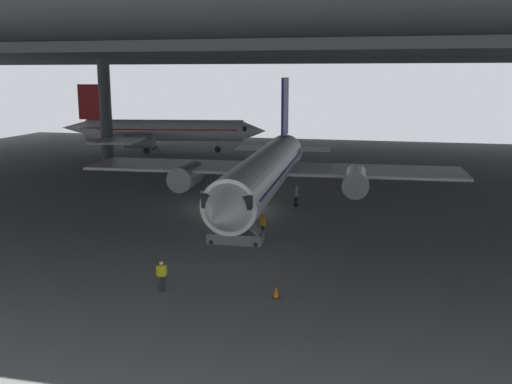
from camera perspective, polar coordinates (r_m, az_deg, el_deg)
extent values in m
plane|color=slate|center=(48.17, -2.23, -1.72)|extent=(110.00, 110.00, 0.00)
cylinder|color=#4C4F54|center=(79.43, -14.70, 7.95)|extent=(1.59, 1.59, 13.19)
cube|color=#38383D|center=(60.30, 1.30, 14.15)|extent=(121.00, 99.00, 1.20)
cube|color=#4C4F54|center=(36.47, -7.20, 14.21)|extent=(115.50, 0.50, 0.70)
cube|color=#4C4F54|center=(76.47, 3.97, 12.82)|extent=(115.50, 0.50, 0.70)
cylinder|color=white|center=(46.40, 0.84, 1.99)|extent=(4.89, 26.09, 3.48)
cone|color=white|center=(32.44, -3.41, -2.21)|extent=(3.63, 4.36, 3.41)
cube|color=black|center=(34.42, -2.55, -0.65)|extent=(3.09, 2.59, 0.77)
cone|color=white|center=(60.59, 3.12, 4.55)|extent=(3.26, 5.72, 2.96)
cube|color=navy|center=(58.05, 2.89, 8.45)|extent=(0.45, 3.80, 5.69)
cube|color=white|center=(57.21, 5.15, 4.28)|extent=(4.58, 3.08, 0.16)
cube|color=white|center=(57.84, 0.32, 4.41)|extent=(4.58, 3.08, 0.16)
cube|color=white|center=(50.01, 11.90, 2.03)|extent=(14.88, 7.11, 0.24)
cylinder|color=#9EA3A8|center=(48.23, 9.85, 1.03)|extent=(2.40, 4.64, 2.16)
cube|color=white|center=(52.66, -8.13, 2.63)|extent=(14.88, 7.11, 0.24)
cylinder|color=#9EA3A8|center=(50.45, -6.90, 1.57)|extent=(2.40, 4.64, 2.16)
cube|color=navy|center=(46.36, 0.84, 2.30)|extent=(4.85, 24.20, 0.16)
cylinder|color=#9EA3A8|center=(38.47, -1.31, -3.20)|extent=(0.20, 0.20, 1.15)
cylinder|color=black|center=(38.68, -1.31, -4.35)|extent=(0.35, 0.91, 0.90)
cylinder|color=#9EA3A8|center=(48.94, 4.03, -0.03)|extent=(0.20, 0.20, 1.15)
cylinder|color=black|center=(49.10, 4.01, -0.94)|extent=(0.35, 0.91, 0.90)
cylinder|color=#9EA3A8|center=(49.65, -1.35, 0.16)|extent=(0.20, 0.20, 1.15)
cylinder|color=black|center=(49.81, -1.34, -0.74)|extent=(0.35, 0.91, 0.90)
cube|color=slate|center=(38.65, -2.04, -4.52)|extent=(3.75, 1.70, 0.70)
cube|color=slate|center=(38.21, -2.06, -1.99)|extent=(3.48, 1.48, 2.91)
cube|color=slate|center=(38.29, -4.51, 0.17)|extent=(1.17, 1.36, 0.12)
cylinder|color=black|center=(37.62, -4.76, 0.74)|extent=(0.06, 0.06, 1.00)
cylinder|color=black|center=(38.76, -4.30, 1.07)|extent=(0.06, 0.06, 1.00)
cylinder|color=black|center=(38.40, -4.46, -4.97)|extent=(0.31, 0.14, 0.30)
cylinder|color=black|center=(39.70, -3.94, -4.41)|extent=(0.31, 0.14, 0.30)
cylinder|color=black|center=(37.77, -0.03, -5.21)|extent=(0.31, 0.14, 0.30)
cylinder|color=black|center=(39.09, 0.34, -4.63)|extent=(0.31, 0.14, 0.30)
cylinder|color=#232838|center=(30.56, -9.12, -8.95)|extent=(0.14, 0.14, 0.83)
cylinder|color=#232838|center=(30.54, -9.46, -8.98)|extent=(0.14, 0.14, 0.83)
cube|color=yellow|center=(30.31, -9.34, -7.72)|extent=(0.42, 0.37, 0.58)
cylinder|color=yellow|center=(30.33, -8.90, -7.63)|extent=(0.09, 0.09, 0.56)
cylinder|color=yellow|center=(30.27, -9.77, -7.70)|extent=(0.09, 0.09, 0.56)
sphere|color=beige|center=(30.18, -9.36, -6.97)|extent=(0.22, 0.22, 0.22)
cylinder|color=#232838|center=(39.82, 0.72, -3.93)|extent=(0.14, 0.14, 0.83)
cylinder|color=#232838|center=(39.97, 0.59, -3.87)|extent=(0.14, 0.14, 0.83)
cube|color=orange|center=(39.71, 0.66, -2.91)|extent=(0.41, 0.41, 0.59)
cylinder|color=orange|center=(39.51, 0.82, -2.94)|extent=(0.09, 0.09, 0.56)
cylinder|color=orange|center=(39.89, 0.49, -2.80)|extent=(0.09, 0.09, 0.56)
sphere|color=#8C6647|center=(39.61, 0.66, -2.33)|extent=(0.23, 0.23, 0.23)
cylinder|color=white|center=(84.97, -9.02, 6.06)|extent=(23.13, 6.91, 3.08)
cone|color=white|center=(83.10, -0.29, 6.08)|extent=(4.15, 3.60, 3.02)
cube|color=black|center=(83.22, -1.63, 6.35)|extent=(2.57, 2.94, 0.68)
cone|color=white|center=(88.66, -17.21, 6.11)|extent=(5.30, 3.41, 2.62)
cube|color=red|center=(87.74, -16.15, 8.57)|extent=(3.35, 0.80, 5.04)
cube|color=white|center=(89.72, -15.05, 6.38)|extent=(3.14, 4.29, 0.16)
cube|color=white|center=(85.67, -15.97, 6.11)|extent=(3.14, 4.29, 0.16)
cube|color=white|center=(93.58, -10.18, 6.32)|extent=(7.69, 13.63, 0.24)
cylinder|color=#9EA3A8|center=(91.74, -9.38, 5.91)|extent=(4.27, 2.56, 1.91)
cube|color=white|center=(78.26, -12.96, 5.22)|extent=(7.69, 13.63, 0.24)
cylinder|color=#9EA3A8|center=(79.34, -11.46, 4.97)|extent=(4.27, 2.56, 1.91)
cube|color=red|center=(84.95, -9.03, 6.21)|extent=(21.49, 6.68, 0.16)
cylinder|color=#9EA3A8|center=(83.82, -3.82, 4.80)|extent=(0.20, 0.20, 1.15)
cylinder|color=black|center=(83.92, -3.82, 4.26)|extent=(0.94, 0.45, 0.90)
cylinder|color=#9EA3A8|center=(87.75, -10.11, 4.95)|extent=(0.20, 0.20, 1.15)
cylinder|color=black|center=(87.84, -10.09, 4.43)|extent=(0.94, 0.45, 0.90)
cylinder|color=#9EA3A8|center=(83.63, -10.80, 4.61)|extent=(0.20, 0.20, 1.15)
cylinder|color=black|center=(83.72, -10.78, 4.06)|extent=(0.94, 0.45, 0.90)
cube|color=black|center=(29.50, 2.01, -10.39)|extent=(0.36, 0.36, 0.04)
cone|color=orange|center=(29.39, 2.02, -9.85)|extent=(0.30, 0.30, 0.56)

